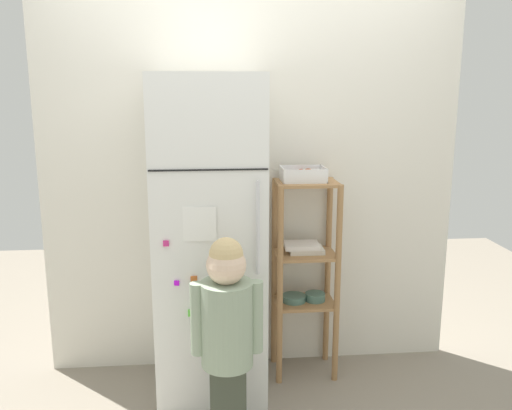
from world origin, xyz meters
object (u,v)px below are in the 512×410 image
Objects in this scene: refrigerator at (210,240)px; child_standing at (227,323)px; pantry_shelf_unit at (305,266)px; fruit_bin at (304,176)px.

child_standing is (0.07, -0.53, -0.26)m from refrigerator.
pantry_shelf_unit is at bearing 53.87° from child_standing.
pantry_shelf_unit is at bearing -56.63° from fruit_bin.
pantry_shelf_unit is (0.50, 0.68, 0.04)m from child_standing.
child_standing is at bearing -82.18° from refrigerator.
child_standing is at bearing -124.61° from fruit_bin.
child_standing is 0.85m from pantry_shelf_unit.
refrigerator is at bearing 97.82° from child_standing.
fruit_bin is at bearing 17.64° from refrigerator.
fruit_bin reaches higher than pantry_shelf_unit.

